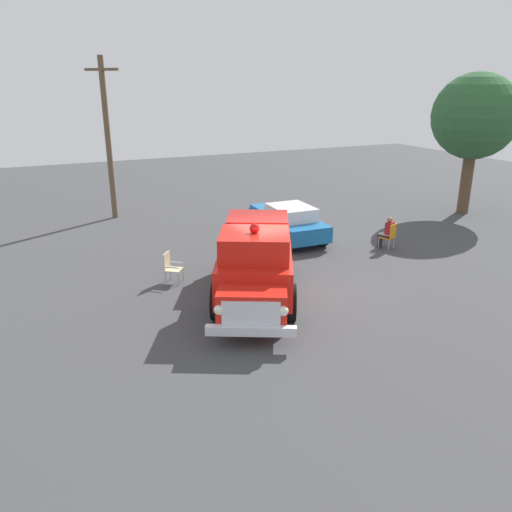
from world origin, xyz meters
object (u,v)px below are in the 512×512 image
Objects in this scene: classic_hot_rod at (287,221)px; spectator_seated at (387,231)px; lawn_chair_near_truck at (390,235)px; traffic_cone at (251,247)px; utility_pole at (108,137)px; vintage_fire_truck at (256,260)px; lawn_chair_by_car at (170,265)px; oak_tree_left at (475,117)px.

spectator_seated is at bearing -44.45° from classic_hot_rod.
lawn_chair_near_truck is 1.61× the size of traffic_cone.
lawn_chair_near_truck is (2.96, -2.96, -0.16)m from classic_hot_rod.
lawn_chair_near_truck is 0.14× the size of utility_pole.
lawn_chair_near_truck is at bearing 16.72° from vintage_fire_truck.
lawn_chair_near_truck reaches higher than traffic_cone.
lawn_chair_near_truck is 1.00× the size of lawn_chair_by_car.
traffic_cone is (3.70, -7.88, -3.52)m from utility_pole.
oak_tree_left is at bearing 23.51° from lawn_chair_near_truck.
classic_hot_rod is 4.32× the size of lawn_chair_near_truck.
classic_hot_rod is at bearing 30.44° from traffic_cone.
classic_hot_rod is 3.42× the size of spectator_seated.
vintage_fire_truck is at bearing -159.71° from oak_tree_left.
spectator_seated is at bearing 116.44° from lawn_chair_near_truck.
vintage_fire_truck is at bearing -79.24° from utility_pole.
classic_hot_rod is 9.38m from utility_pole.
utility_pole reaches higher than lawn_chair_by_car.
traffic_cone is (1.51, 3.65, -0.89)m from vintage_fire_truck.
vintage_fire_truck reaches higher than spectator_seated.
classic_hot_rod is at bearing 135.55° from spectator_seated.
vintage_fire_truck is 7.02m from spectator_seated.
vintage_fire_truck is 6.16× the size of lawn_chair_near_truck.
vintage_fire_truck is 12.04m from utility_pole.
spectator_seated is at bearing -157.47° from oak_tree_left.
traffic_cone is at bearing 163.60° from spectator_seated.
lawn_chair_by_car is 0.14× the size of utility_pole.
oak_tree_left is (10.09, 0.14, 3.91)m from classic_hot_rod.
oak_tree_left is at bearing 0.82° from classic_hot_rod.
classic_hot_rod is at bearing 52.89° from vintage_fire_truck.
spectator_seated is (8.69, -0.12, 0.11)m from lawn_chair_by_car.
spectator_seated reaches higher than lawn_chair_by_car.
spectator_seated reaches higher than lawn_chair_near_truck.
lawn_chair_by_car is at bearing 179.24° from spectator_seated.
traffic_cone is at bearing -64.84° from utility_pole.
oak_tree_left is at bearing -21.78° from utility_pole.
utility_pole is at bearing 100.76° from vintage_fire_truck.
vintage_fire_truck is 0.93× the size of oak_tree_left.
vintage_fire_truck is 7.05m from lawn_chair_near_truck.
oak_tree_left is 17.31m from utility_pole.
vintage_fire_truck reaches higher than lawn_chair_by_car.
lawn_chair_by_car is 9.83m from utility_pole.
spectator_seated is 0.18× the size of utility_pole.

